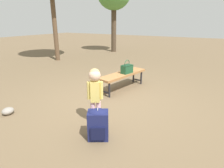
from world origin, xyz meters
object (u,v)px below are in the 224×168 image
object	(u,v)px
handbag	(127,69)
backpack_large	(98,123)
trail_rock	(8,111)
park_bench	(123,75)
child_standing	(95,88)

from	to	relation	value
handbag	backpack_large	size ratio (longest dim) A/B	0.68
handbag	trail_rock	distance (m)	2.96
park_bench	handbag	distance (m)	0.21
park_bench	child_standing	size ratio (longest dim) A/B	1.60
child_standing	handbag	bearing A→B (deg)	-170.72
trail_rock	backpack_large	bearing A→B (deg)	96.60
park_bench	backpack_large	bearing A→B (deg)	17.47
child_standing	trail_rock	xyz separation A→B (m)	(0.61, -1.73, -0.62)
park_bench	child_standing	xyz separation A→B (m)	(1.89, 0.41, 0.30)
backpack_large	child_standing	bearing A→B (deg)	-140.68
handbag	backpack_large	xyz separation A→B (m)	(2.32, 0.62, -0.31)
park_bench	child_standing	bearing A→B (deg)	12.20
trail_rock	park_bench	bearing A→B (deg)	152.12
handbag	child_standing	distance (m)	1.98
handbag	child_standing	xyz separation A→B (m)	(1.95, 0.32, 0.11)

